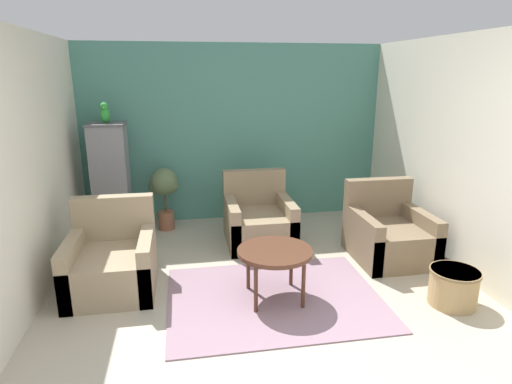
% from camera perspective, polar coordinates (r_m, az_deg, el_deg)
% --- Properties ---
extents(ground_plane, '(20.00, 20.00, 0.00)m').
position_cam_1_polar(ground_plane, '(3.30, 5.53, -22.63)').
color(ground_plane, '#B2A893').
rests_on(ground_plane, ground).
extents(wall_back_accent, '(4.24, 0.06, 2.42)m').
position_cam_1_polar(wall_back_accent, '(6.02, -2.87, 7.75)').
color(wall_back_accent, '#4C897A').
rests_on(wall_back_accent, ground_plane).
extents(wall_left, '(0.06, 3.40, 2.42)m').
position_cam_1_polar(wall_left, '(4.48, -27.39, 3.22)').
color(wall_left, silver).
rests_on(wall_left, ground_plane).
extents(wall_right, '(0.06, 3.40, 2.42)m').
position_cam_1_polar(wall_right, '(5.12, 23.81, 5.01)').
color(wall_right, silver).
rests_on(wall_right, ground_plane).
extents(area_rug, '(1.97, 1.51, 0.01)m').
position_cam_1_polar(area_rug, '(4.12, 2.46, -13.91)').
color(area_rug, gray).
rests_on(area_rug, ground_plane).
extents(coffee_table, '(0.69, 0.69, 0.49)m').
position_cam_1_polar(coffee_table, '(3.92, 2.54, -8.30)').
color(coffee_table, '#512D1E').
rests_on(coffee_table, ground_plane).
extents(armchair_left, '(0.80, 0.88, 0.84)m').
position_cam_1_polar(armchair_left, '(4.41, -18.61, -8.92)').
color(armchair_left, '#9E896B').
rests_on(armchair_left, ground_plane).
extents(armchair_right, '(0.80, 0.88, 0.84)m').
position_cam_1_polar(armchair_right, '(5.08, 17.22, -5.51)').
color(armchair_right, '#7A664C').
rests_on(armchair_right, ground_plane).
extents(armchair_middle, '(0.80, 0.88, 0.84)m').
position_cam_1_polar(armchair_middle, '(5.29, 0.35, -3.90)').
color(armchair_middle, '#8E7A5B').
rests_on(armchair_middle, ground_plane).
extents(birdcage, '(0.50, 0.50, 1.45)m').
position_cam_1_polar(birdcage, '(5.67, -18.71, 1.31)').
color(birdcage, '#555559').
rests_on(birdcage, ground_plane).
extents(parrot, '(0.12, 0.21, 0.25)m').
position_cam_1_polar(parrot, '(5.53, -19.48, 9.86)').
color(parrot, green).
rests_on(parrot, birdcage).
extents(potted_plant, '(0.39, 0.36, 0.84)m').
position_cam_1_polar(potted_plant, '(5.75, -12.15, 0.47)').
color(potted_plant, brown).
rests_on(potted_plant, ground_plane).
extents(wicker_basket, '(0.44, 0.44, 0.34)m').
position_cam_1_polar(wicker_basket, '(4.34, 24.83, -11.31)').
color(wicker_basket, tan).
rests_on(wicker_basket, ground_plane).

